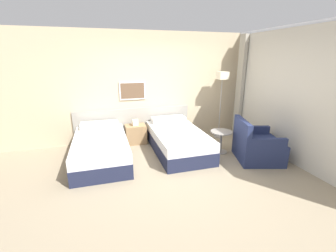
% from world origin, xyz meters
% --- Properties ---
extents(ground_plane, '(16.00, 16.00, 0.00)m').
position_xyz_m(ground_plane, '(0.00, 0.00, 0.00)').
color(ground_plane, gray).
extents(wall_headboard, '(10.00, 0.10, 2.70)m').
position_xyz_m(wall_headboard, '(-0.03, 1.95, 1.30)').
color(wall_headboard, '#C6B28E').
rests_on(wall_headboard, ground_plane).
extents(wall_window, '(0.21, 4.42, 2.70)m').
position_xyz_m(wall_window, '(2.42, -0.18, 1.34)').
color(wall_window, white).
rests_on(wall_window, ground_plane).
extents(bed_near_door, '(1.07, 1.98, 0.62)m').
position_xyz_m(bed_near_door, '(-1.36, 0.91, 0.26)').
color(bed_near_door, '#1E233D').
rests_on(bed_near_door, ground_plane).
extents(bed_near_window, '(1.07, 1.98, 0.62)m').
position_xyz_m(bed_near_window, '(0.33, 0.91, 0.26)').
color(bed_near_window, '#1E233D').
rests_on(bed_near_window, ground_plane).
extents(nightstand, '(0.50, 0.37, 0.61)m').
position_xyz_m(nightstand, '(-0.52, 1.66, 0.24)').
color(nightstand, '#9E7A51').
rests_on(nightstand, ground_plane).
extents(floor_lamp, '(0.25, 0.25, 1.74)m').
position_xyz_m(floor_lamp, '(1.72, 1.50, 1.46)').
color(floor_lamp, '#9E9993').
rests_on(floor_lamp, ground_plane).
extents(side_table, '(0.49, 0.49, 0.50)m').
position_xyz_m(side_table, '(1.25, 0.56, 0.35)').
color(side_table, gray).
rests_on(side_table, ground_plane).
extents(armchair, '(1.06, 1.08, 0.88)m').
position_xyz_m(armchair, '(1.78, -0.01, 0.28)').
color(armchair, navy).
rests_on(armchair, ground_plane).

